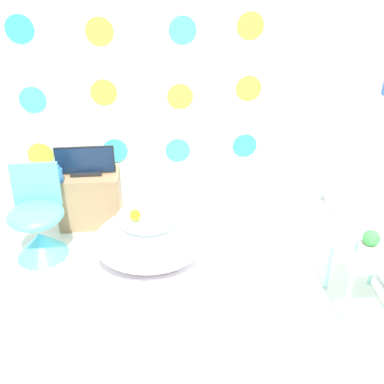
{
  "coord_description": "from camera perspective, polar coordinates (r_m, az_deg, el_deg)",
  "views": [
    {
      "loc": [
        0.06,
        -1.76,
        2.27
      ],
      "look_at": [
        0.31,
        0.94,
        0.73
      ],
      "focal_mm": 42.0,
      "sensor_mm": 36.0,
      "label": 1
    }
  ],
  "objects": [
    {
      "name": "chair",
      "position": [
        3.79,
        -18.91,
        -4.37
      ],
      "size": [
        0.44,
        0.44,
        0.75
      ],
      "color": "#4CC6DB",
      "rests_on": "ground_plane"
    },
    {
      "name": "rug",
      "position": [
        3.54,
        -5.28,
        -10.42
      ],
      "size": [
        0.98,
        0.96,
        0.01
      ],
      "color": "silver",
      "rests_on": "ground_plane"
    },
    {
      "name": "rubber_duck",
      "position": [
        3.27,
        -7.23,
        -2.86
      ],
      "size": [
        0.08,
        0.09,
        0.1
      ],
      "color": "yellow",
      "rests_on": "bathtub"
    },
    {
      "name": "side_table",
      "position": [
        3.3,
        21.18,
        -8.31
      ],
      "size": [
        0.4,
        0.39,
        0.43
      ],
      "color": "#99E0D8",
      "rests_on": "ground_plane"
    },
    {
      "name": "tv_cabinet",
      "position": [
        4.1,
        -12.83,
        -0.8
      ],
      "size": [
        0.54,
        0.34,
        0.49
      ],
      "color": "#8E704C",
      "rests_on": "ground_plane"
    },
    {
      "name": "ground_plane",
      "position": [
        2.87,
        -4.84,
        -22.83
      ],
      "size": [
        12.0,
        12.0,
        0.0
      ],
      "primitive_type": "plane",
      "color": "silver"
    },
    {
      "name": "vase",
      "position": [
        3.89,
        -16.64,
        2.1
      ],
      "size": [
        0.08,
        0.08,
        0.14
      ],
      "color": "#2D72B7",
      "rests_on": "tv_cabinet"
    },
    {
      "name": "tv",
      "position": [
        3.94,
        -13.4,
        3.69
      ],
      "size": [
        0.5,
        0.12,
        0.25
      ],
      "color": "black",
      "rests_on": "tv_cabinet"
    },
    {
      "name": "potted_plant_left",
      "position": [
        3.21,
        21.68,
        -6.09
      ],
      "size": [
        0.14,
        0.14,
        0.18
      ],
      "color": "beige",
      "rests_on": "side_table"
    },
    {
      "name": "wall_back_dotted",
      "position": [
        3.86,
        -6.3,
        14.85
      ],
      "size": [
        4.47,
        0.05,
        2.6
      ],
      "color": "white",
      "rests_on": "ground_plane"
    },
    {
      "name": "bathtub",
      "position": [
        3.49,
        -5.32,
        -6.14
      ],
      "size": [
        0.85,
        0.58,
        0.48
      ],
      "color": "white",
      "rests_on": "ground_plane"
    }
  ]
}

